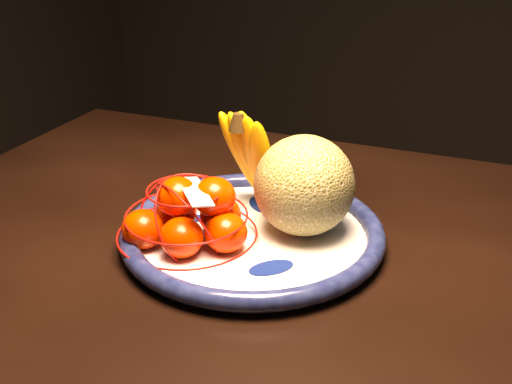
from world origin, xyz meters
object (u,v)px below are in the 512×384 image
at_px(fruit_bowl, 253,234).
at_px(banana_bunch, 253,153).
at_px(dining_table, 438,372).
at_px(cantaloupe, 304,185).
at_px(mandarin_bag, 190,218).

distance_m(fruit_bowl, banana_bunch, 0.12).
relative_size(dining_table, cantaloupe, 12.50).
bearing_deg(dining_table, banana_bunch, 153.67).
relative_size(fruit_bowl, mandarin_bag, 1.61).
bearing_deg(mandarin_bag, banana_bunch, 80.16).
xyz_separation_m(banana_bunch, mandarin_bag, (-0.02, -0.13, -0.04)).
bearing_deg(dining_table, fruit_bowl, 166.50).
bearing_deg(banana_bunch, cantaloupe, -8.58).
bearing_deg(banana_bunch, fruit_bowl, -48.70).
bearing_deg(mandarin_bag, dining_table, 1.44).
bearing_deg(mandarin_bag, fruit_bowl, 40.65).
distance_m(banana_bunch, mandarin_bag, 0.14).
xyz_separation_m(fruit_bowl, banana_bunch, (-0.04, 0.08, 0.08)).
relative_size(dining_table, fruit_bowl, 4.74).
xyz_separation_m(dining_table, fruit_bowl, (-0.26, 0.04, 0.10)).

